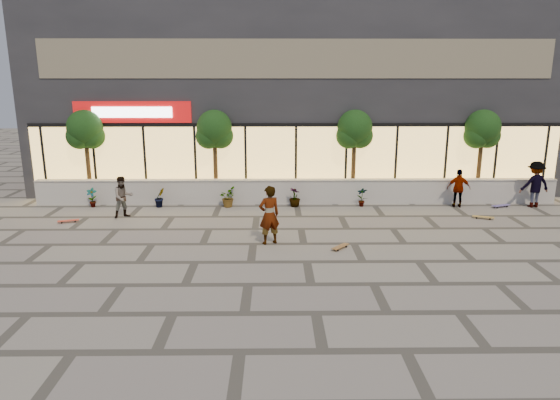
{
  "coord_description": "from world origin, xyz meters",
  "views": [
    {
      "loc": [
        -0.94,
        -13.68,
        5.22
      ],
      "look_at": [
        -0.76,
        2.29,
        1.3
      ],
      "focal_mm": 32.0,
      "sensor_mm": 36.0,
      "label": 1
    }
  ],
  "objects_px": {
    "skateboard_right_near": "(483,217)",
    "tree_midwest": "(214,132)",
    "skateboard_center": "(340,247)",
    "skater_right_far": "(535,184)",
    "skateboard_right_far": "(501,205)",
    "tree_east": "(482,131)",
    "skater_left": "(123,197)",
    "skater_center": "(269,215)",
    "skater_right_near": "(459,188)",
    "skateboard_left": "(68,221)",
    "tree_west": "(85,132)",
    "tree_mideast": "(355,132)"
  },
  "relations": [
    {
      "from": "skateboard_right_near",
      "to": "tree_midwest",
      "type": "bearing_deg",
      "value": -174.42
    },
    {
      "from": "skateboard_right_near",
      "to": "skater_right_far",
      "type": "bearing_deg",
      "value": 55.61
    },
    {
      "from": "skater_left",
      "to": "tree_mideast",
      "type": "bearing_deg",
      "value": -16.76
    },
    {
      "from": "tree_midwest",
      "to": "skateboard_right_near",
      "type": "distance_m",
      "value": 11.36
    },
    {
      "from": "skater_center",
      "to": "skater_right_far",
      "type": "relative_size",
      "value": 1.0
    },
    {
      "from": "tree_west",
      "to": "skater_left",
      "type": "relative_size",
      "value": 2.46
    },
    {
      "from": "tree_west",
      "to": "skateboard_right_far",
      "type": "xyz_separation_m",
      "value": [
        17.44,
        -1.5,
        -2.9
      ]
    },
    {
      "from": "skater_center",
      "to": "skater_right_near",
      "type": "xyz_separation_m",
      "value": [
        7.77,
        4.62,
        -0.16
      ]
    },
    {
      "from": "tree_midwest",
      "to": "skater_center",
      "type": "height_order",
      "value": "tree_midwest"
    },
    {
      "from": "tree_midwest",
      "to": "skateboard_right_near",
      "type": "height_order",
      "value": "tree_midwest"
    },
    {
      "from": "skateboard_right_near",
      "to": "skateboard_right_far",
      "type": "xyz_separation_m",
      "value": [
        1.44,
        1.72,
        0.01
      ]
    },
    {
      "from": "skater_center",
      "to": "skateboard_center",
      "type": "xyz_separation_m",
      "value": [
        2.24,
        -0.55,
        -0.88
      ]
    },
    {
      "from": "tree_midwest",
      "to": "skater_left",
      "type": "distance_m",
      "value": 4.81
    },
    {
      "from": "skater_left",
      "to": "skater_right_near",
      "type": "height_order",
      "value": "skater_left"
    },
    {
      "from": "tree_east",
      "to": "skater_right_far",
      "type": "xyz_separation_m",
      "value": [
        1.8,
        -1.4,
        -2.03
      ]
    },
    {
      "from": "tree_mideast",
      "to": "skateboard_right_far",
      "type": "height_order",
      "value": "tree_mideast"
    },
    {
      "from": "skater_center",
      "to": "skateboard_center",
      "type": "distance_m",
      "value": 2.46
    },
    {
      "from": "tree_midwest",
      "to": "skateboard_left",
      "type": "height_order",
      "value": "tree_midwest"
    },
    {
      "from": "skater_right_far",
      "to": "skateboard_right_far",
      "type": "height_order",
      "value": "skater_right_far"
    },
    {
      "from": "skater_center",
      "to": "skateboard_right_far",
      "type": "distance_m",
      "value": 10.6
    },
    {
      "from": "tree_west",
      "to": "skater_left",
      "type": "distance_m",
      "value": 4.23
    },
    {
      "from": "skater_left",
      "to": "skater_center",
      "type": "bearing_deg",
      "value": -63.48
    },
    {
      "from": "tree_east",
      "to": "tree_west",
      "type": "bearing_deg",
      "value": 180.0
    },
    {
      "from": "skater_left",
      "to": "skateboard_right_far",
      "type": "relative_size",
      "value": 1.86
    },
    {
      "from": "tree_midwest",
      "to": "skater_center",
      "type": "bearing_deg",
      "value": -68.37
    },
    {
      "from": "tree_mideast",
      "to": "tree_east",
      "type": "height_order",
      "value": "same"
    },
    {
      "from": "skater_left",
      "to": "skateboard_center",
      "type": "bearing_deg",
      "value": -59.33
    },
    {
      "from": "tree_west",
      "to": "skater_right_near",
      "type": "relative_size",
      "value": 2.47
    },
    {
      "from": "tree_east",
      "to": "skateboard_center",
      "type": "relative_size",
      "value": 5.61
    },
    {
      "from": "tree_east",
      "to": "skateboard_right_near",
      "type": "xyz_separation_m",
      "value": [
        -1.0,
        -3.22,
        -2.91
      ]
    },
    {
      "from": "tree_east",
      "to": "skater_center",
      "type": "relative_size",
      "value": 2.05
    },
    {
      "from": "skater_right_far",
      "to": "skateboard_right_near",
      "type": "height_order",
      "value": "skater_right_far"
    },
    {
      "from": "tree_midwest",
      "to": "tree_east",
      "type": "relative_size",
      "value": 1.0
    },
    {
      "from": "skateboard_center",
      "to": "skateboard_left",
      "type": "distance_m",
      "value": 10.18
    },
    {
      "from": "tree_midwest",
      "to": "skateboard_left",
      "type": "xyz_separation_m",
      "value": [
        -5.09,
        -3.54,
        -2.91
      ]
    },
    {
      "from": "tree_east",
      "to": "skateboard_center",
      "type": "bearing_deg",
      "value": -136.3
    },
    {
      "from": "tree_midwest",
      "to": "skateboard_center",
      "type": "relative_size",
      "value": 5.61
    },
    {
      "from": "skater_left",
      "to": "skateboard_left",
      "type": "bearing_deg",
      "value": 167.36
    },
    {
      "from": "skater_center",
      "to": "skater_left",
      "type": "bearing_deg",
      "value": -52.36
    },
    {
      "from": "tree_east",
      "to": "skateboard_center",
      "type": "distance_m",
      "value": 9.95
    },
    {
      "from": "skater_right_near",
      "to": "skateboard_center",
      "type": "height_order",
      "value": "skater_right_near"
    },
    {
      "from": "skateboard_center",
      "to": "skateboard_left",
      "type": "height_order",
      "value": "skateboard_center"
    },
    {
      "from": "tree_midwest",
      "to": "tree_mideast",
      "type": "xyz_separation_m",
      "value": [
        6.0,
        0.0,
        0.0
      ]
    },
    {
      "from": "skater_left",
      "to": "tree_east",
      "type": "bearing_deg",
      "value": -22.91
    },
    {
      "from": "skateboard_right_near",
      "to": "tree_mideast",
      "type": "bearing_deg",
      "value": 167.05
    },
    {
      "from": "skateboard_left",
      "to": "skateboard_right_near",
      "type": "xyz_separation_m",
      "value": [
        15.59,
        0.32,
        0.0
      ]
    },
    {
      "from": "skateboard_right_far",
      "to": "tree_east",
      "type": "bearing_deg",
      "value": 85.79
    },
    {
      "from": "skater_left",
      "to": "skateboard_left",
      "type": "relative_size",
      "value": 2.07
    },
    {
      "from": "tree_midwest",
      "to": "skater_right_near",
      "type": "distance_m",
      "value": 10.49
    },
    {
      "from": "skater_left",
      "to": "tree_midwest",
      "type": "bearing_deg",
      "value": 7.42
    }
  ]
}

